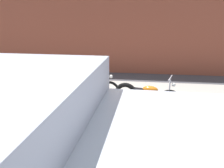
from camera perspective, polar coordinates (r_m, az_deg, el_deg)
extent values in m
plane|color=#47474C|center=(6.36, -0.03, -7.82)|extent=(80.00, 80.00, 0.00)
cube|color=#B2ADA3|center=(7.97, 1.70, -2.66)|extent=(36.00, 3.50, 0.01)
cube|color=brown|center=(10.98, 3.93, 19.37)|extent=(36.00, 0.50, 6.35)
torus|color=black|center=(7.23, -0.73, -1.86)|extent=(0.68, 0.11, 0.68)
torus|color=black|center=(7.46, -10.72, -1.37)|extent=(0.74, 0.17, 0.73)
cylinder|color=silver|center=(7.31, -5.81, -1.41)|extent=(1.24, 0.12, 0.06)
cube|color=#99999E|center=(7.34, -6.42, -1.69)|extent=(0.33, 0.24, 0.28)
ellipsoid|color=black|center=(7.23, -5.24, 0.38)|extent=(0.45, 0.21, 0.20)
ellipsoid|color=black|center=(7.43, -10.37, -0.94)|extent=(0.45, 0.20, 0.10)
cube|color=black|center=(7.31, -8.01, 0.00)|extent=(0.29, 0.21, 0.08)
cylinder|color=silver|center=(7.15, -1.06, 0.51)|extent=(0.05, 0.05, 0.62)
cylinder|color=silver|center=(7.06, -1.08, 3.32)|extent=(0.06, 0.58, 0.03)
sphere|color=white|center=(7.09, -0.26, 1.89)|extent=(0.11, 0.11, 0.11)
cylinder|color=silver|center=(7.55, -7.97, -1.86)|extent=(0.55, 0.09, 0.06)
torus|color=black|center=(6.60, 14.17, -4.22)|extent=(0.68, 0.26, 0.68)
torus|color=black|center=(6.88, 3.47, -2.63)|extent=(0.74, 0.32, 0.73)
cylinder|color=silver|center=(6.70, 8.71, -3.20)|extent=(1.21, 0.38, 0.06)
cube|color=#99999E|center=(6.73, 8.04, -3.44)|extent=(0.37, 0.30, 0.28)
ellipsoid|color=orange|center=(6.61, 9.47, -1.33)|extent=(0.47, 0.30, 0.20)
ellipsoid|color=orange|center=(6.85, 3.87, -2.21)|extent=(0.47, 0.29, 0.10)
cube|color=black|center=(6.71, 6.47, -1.46)|extent=(0.32, 0.27, 0.08)
cylinder|color=silver|center=(6.51, 14.02, -1.62)|extent=(0.05, 0.05, 0.62)
cylinder|color=silver|center=(6.41, 14.24, 1.45)|extent=(0.18, 0.57, 0.03)
sphere|color=white|center=(6.44, 15.00, -0.20)|extent=(0.11, 0.11, 0.11)
cylinder|color=silver|center=(6.96, 6.43, -3.42)|extent=(0.55, 0.20, 0.06)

